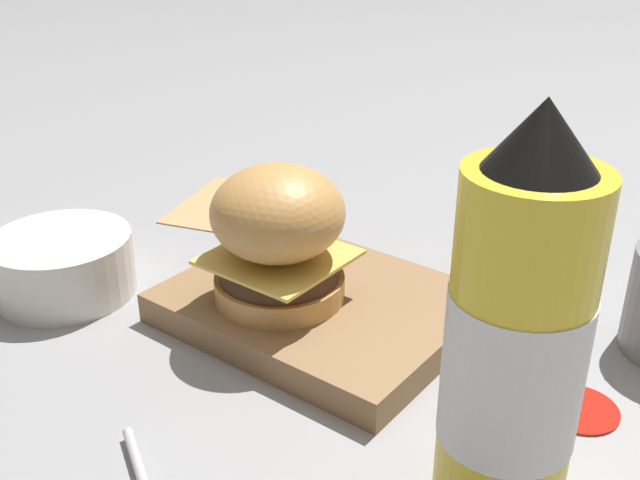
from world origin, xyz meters
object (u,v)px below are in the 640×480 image
(serving_board, at_px, (320,306))
(burger, at_px, (278,234))
(side_bowl, at_px, (63,263))
(ketchup_bottle, at_px, (515,349))

(serving_board, distance_m, burger, 0.08)
(burger, bearing_deg, side_bowl, 22.14)
(serving_board, relative_size, burger, 2.11)
(serving_board, bearing_deg, ketchup_bottle, 153.31)
(serving_board, relative_size, ketchup_bottle, 0.96)
(serving_board, distance_m, side_bowl, 0.24)
(serving_board, relative_size, side_bowl, 1.93)
(burger, relative_size, ketchup_bottle, 0.45)
(ketchup_bottle, xyz_separation_m, side_bowl, (0.43, -0.00, -0.09))
(serving_board, distance_m, ketchup_bottle, 0.26)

